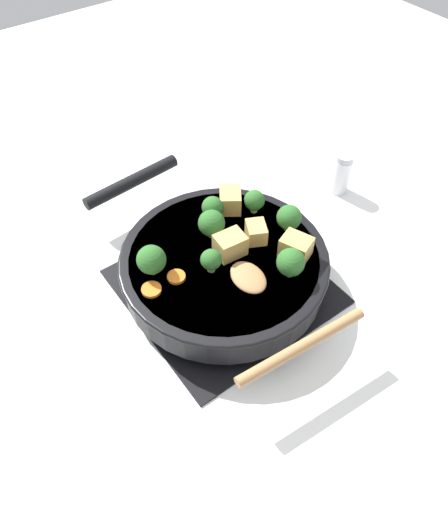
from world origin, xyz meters
The scene contains 18 objects.
ground_plane centered at (0.00, 0.00, 0.00)m, with size 2.40×2.40×0.00m, color white.
front_burner_grate centered at (0.00, 0.00, 0.01)m, with size 0.31×0.31×0.03m.
skillet_pan centered at (0.00, 0.00, 0.06)m, with size 0.34×0.45×0.05m.
wooden_spoon centered at (-0.01, -0.14, 0.09)m, with size 0.21×0.19×0.02m.
tofu_cube_center_large centered at (0.08, 0.08, 0.10)m, with size 0.04×0.04×0.04m, color tan.
tofu_cube_near_handle centered at (0.01, 0.00, 0.10)m, with size 0.05×0.04×0.04m, color tan.
tofu_cube_east_chunk centered at (0.09, -0.06, 0.10)m, with size 0.05×0.04×0.04m, color tan.
tofu_cube_west_chunk centered at (0.06, 0.00, 0.09)m, with size 0.04×0.03×0.03m, color tan.
broccoli_floret_near_spoon centered at (0.06, -0.09, 0.11)m, with size 0.04×0.04×0.05m.
broccoli_floret_center_top centered at (0.10, 0.05, 0.10)m, with size 0.04×0.04×0.04m.
broccoli_floret_east_rim centered at (-0.11, 0.04, 0.11)m, with size 0.05×0.05×0.05m.
broccoli_floret_west_rim centered at (-0.03, -0.01, 0.10)m, with size 0.03×0.03×0.04m.
broccoli_floret_north_edge centered at (0.04, 0.08, 0.10)m, with size 0.04×0.04×0.04m.
broccoli_floret_south_cluster centered at (0.01, 0.05, 0.11)m, with size 0.04×0.04×0.05m.
broccoli_floret_mid_floret centered at (0.12, -0.01, 0.11)m, with size 0.04×0.04×0.05m.
carrot_slice_orange_thin centered at (-0.08, 0.01, 0.08)m, with size 0.03×0.03×0.01m, color orange.
carrot_slice_near_center centered at (-0.13, 0.01, 0.08)m, with size 0.03×0.03×0.01m, color orange.
salt_shaker centered at (0.34, 0.07, 0.04)m, with size 0.04×0.04×0.09m.
Camera 1 is at (-0.31, -0.42, 0.67)m, focal length 35.00 mm.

